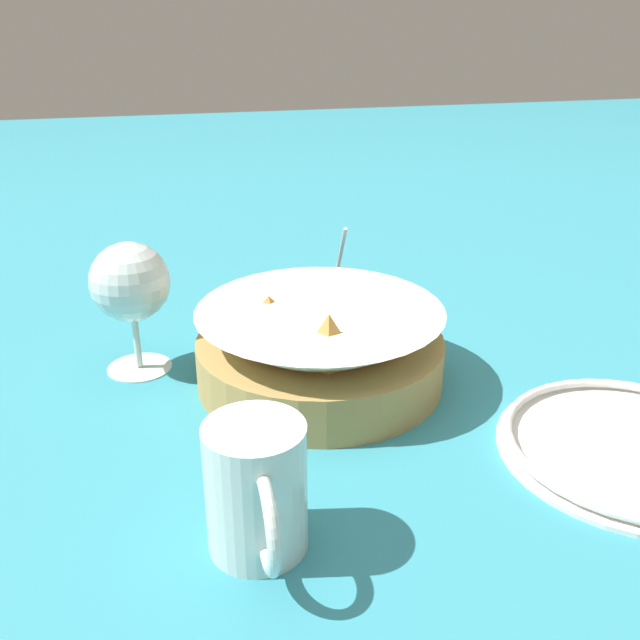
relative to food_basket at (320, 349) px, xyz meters
The scene contains 6 objects.
ground_plane 0.05m from the food_basket, 16.90° to the left, with size 4.00×4.00×0.00m, color teal.
food_basket is the anchor object (origin of this frame).
sauce_cup 0.20m from the food_basket, 160.07° to the left, with size 0.07×0.06×0.11m.
wine_glass 0.20m from the food_basket, 111.83° to the right, with size 0.08×0.08×0.14m.
beer_mug 0.25m from the food_basket, 24.01° to the right, with size 0.11×0.07×0.10m.
side_plate 0.30m from the food_basket, 50.27° to the left, with size 0.23×0.23×0.01m.
Camera 1 is at (0.59, -0.17, 0.36)m, focal length 40.00 mm.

